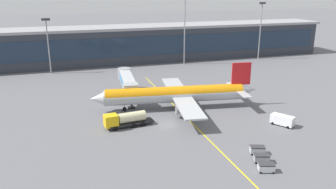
# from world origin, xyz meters

# --- Properties ---
(ground_plane) EXTENTS (700.00, 700.00, 0.00)m
(ground_plane) POSITION_xyz_m (0.00, 0.00, 0.00)
(ground_plane) COLOR slate
(apron_lead_in_line) EXTENTS (0.69, 80.00, 0.01)m
(apron_lead_in_line) POSITION_xyz_m (5.41, 2.00, 0.00)
(apron_lead_in_line) COLOR yellow
(apron_lead_in_line) RESTS_ON ground_plane
(terminal_building) EXTENTS (170.75, 16.88, 14.34)m
(terminal_building) POSITION_xyz_m (6.10, 69.92, 7.19)
(terminal_building) COLOR #2D333D
(terminal_building) RESTS_ON ground_plane
(main_airliner) EXTENTS (42.08, 33.55, 11.18)m
(main_airliner) POSITION_xyz_m (5.19, 9.73, 3.72)
(main_airliner) COLOR #B2B7BC
(main_airliner) RESTS_ON ground_plane
(jet_bridge) EXTENTS (5.49, 20.78, 6.42)m
(jet_bridge) POSITION_xyz_m (-4.62, 22.44, 4.73)
(jet_bridge) COLOR #B2B7BC
(jet_bridge) RESTS_ON ground_plane
(fuel_tanker) EXTENTS (11.02, 3.72, 3.25)m
(fuel_tanker) POSITION_xyz_m (-9.18, 1.71, 1.75)
(fuel_tanker) COLOR #232326
(fuel_tanker) RESTS_ON ground_plane
(crew_van) EXTENTS (4.39, 5.36, 2.30)m
(crew_van) POSITION_xyz_m (24.01, -7.97, 1.31)
(crew_van) COLOR white
(crew_van) RESTS_ON ground_plane
(baggage_cart_0) EXTENTS (3.00, 2.32, 1.48)m
(baggage_cart_0) POSITION_xyz_m (9.34, -24.14, 0.78)
(baggage_cart_0) COLOR #B2B7BC
(baggage_cart_0) RESTS_ON ground_plane
(baggage_cart_1) EXTENTS (3.00, 2.32, 1.48)m
(baggage_cart_1) POSITION_xyz_m (10.37, -21.11, 0.78)
(baggage_cart_1) COLOR gray
(baggage_cart_1) RESTS_ON ground_plane
(baggage_cart_2) EXTENTS (3.00, 2.32, 1.48)m
(baggage_cart_2) POSITION_xyz_m (11.39, -18.08, 0.78)
(baggage_cart_2) COLOR #B2B7BC
(baggage_cart_2) RESTS_ON ground_plane
(apron_light_mast_0) EXTENTS (2.80, 0.50, 26.78)m
(apron_light_mast_0) POSITION_xyz_m (25.11, 57.96, 15.43)
(apron_light_mast_0) COLOR gray
(apron_light_mast_0) RESTS_ON ground_plane
(apron_light_mast_1) EXTENTS (2.80, 0.50, 19.17)m
(apron_light_mast_1) POSITION_xyz_m (-25.11, 57.96, 11.48)
(apron_light_mast_1) COLOR gray
(apron_light_mast_1) RESTS_ON ground_plane
(apron_light_mast_2) EXTENTS (2.80, 0.50, 23.41)m
(apron_light_mast_2) POSITION_xyz_m (58.59, 57.96, 13.69)
(apron_light_mast_2) COLOR gray
(apron_light_mast_2) RESTS_ON ground_plane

